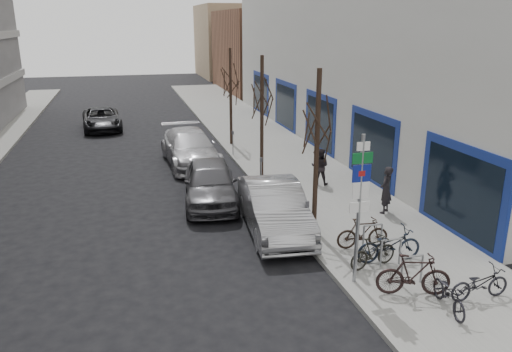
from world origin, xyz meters
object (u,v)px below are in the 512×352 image
highway_sign_pole (359,201)px  bike_rack (391,249)px  bike_near_left (450,292)px  pedestrian_near (386,190)px  bike_mid_inner (373,252)px  bike_far_inner (363,233)px  parked_car_front (274,208)px  tree_near (318,114)px  bike_mid_curb (389,242)px  parked_car_back (190,148)px  meter_mid (261,169)px  meter_back (233,141)px  bike_near_right (414,274)px  meter_front (307,216)px  tree_far (230,74)px  lane_car (102,119)px  parked_car_mid (210,182)px  pedestrian_far (320,166)px  tree_mid (262,88)px  bike_far_curb (480,281)px

highway_sign_pole → bike_rack: size_ratio=1.86×
bike_near_left → pedestrian_near: 6.49m
bike_mid_inner → bike_far_inner: bike_far_inner is taller
bike_mid_inner → parked_car_front: size_ratio=0.31×
tree_near → bike_mid_curb: 4.46m
bike_mid_inner → parked_car_front: bearing=15.6°
bike_near_left → parked_car_back: 15.68m
highway_sign_pole → bike_mid_inner: size_ratio=2.64×
meter_mid → parked_car_front: parked_car_front is taller
bike_near_left → bike_far_inner: bearing=105.6°
meter_back → bike_near_left: meter_back is taller
bike_near_right → parked_car_front: bearing=40.3°
meter_front → bike_mid_inner: meter_front is taller
tree_far → lane_car: tree_far is taller
meter_front → meter_mid: 5.50m
bike_mid_curb → parked_car_mid: (-4.08, 6.61, 0.10)m
parked_car_front → meter_mid: bearing=85.1°
bike_near_right → parked_car_mid: (-3.72, 8.47, 0.12)m
tree_far → pedestrian_far: bearing=-76.0°
bike_near_right → parked_car_mid: size_ratio=0.38×
bike_mid_inner → tree_mid: bearing=-8.2°
tree_far → meter_front: tree_far is taller
parked_car_mid → parked_car_back: bearing=97.2°
tree_near → bike_mid_curb: bearing=-64.2°
tree_far → meter_back: (-0.45, -2.50, -3.19)m
parked_car_back → pedestrian_near: (5.91, -8.86, 0.17)m
parked_car_mid → lane_car: 16.45m
bike_near_left → lane_car: size_ratio=0.31×
bike_rack → lane_car: bearing=110.6°
highway_sign_pole → bike_far_inner: highway_sign_pole is taller
pedestrian_near → bike_far_curb: bearing=40.2°
meter_front → lane_car: size_ratio=0.25×
meter_mid → parked_car_back: parked_car_back is taller
highway_sign_pole → lane_car: (-7.11, 23.29, -1.74)m
highway_sign_pole → meter_mid: (-0.25, 8.51, -1.54)m
bike_far_inner → parked_car_back: (-3.75, 11.40, 0.20)m
bike_near_right → parked_car_back: 14.75m
tree_mid → lane_car: (-7.31, 13.28, -3.39)m
bike_near_left → bike_far_curb: (1.04, 0.24, 0.02)m
parked_car_back → pedestrian_near: bearing=-59.1°
tree_mid → bike_near_left: size_ratio=3.47×
meter_mid → lane_car: 16.29m
tree_mid → meter_mid: tree_mid is taller
meter_front → pedestrian_far: pedestrian_far is taller
bike_near_left → pedestrian_near: (1.71, 6.25, 0.39)m
tree_mid → parked_car_back: size_ratio=0.94×
bike_rack → bike_far_inner: (-0.25, 1.26, -0.01)m
bike_mid_inner → bike_far_inner: bearing=-25.4°
meter_back → pedestrian_near: size_ratio=0.73×
bike_near_left → bike_mid_curb: bike_mid_curb is taller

